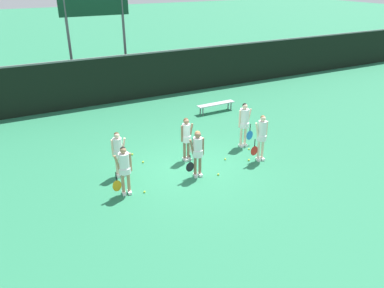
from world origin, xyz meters
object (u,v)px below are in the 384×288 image
tennis_ball_3 (225,159)px  tennis_ball_5 (144,192)px  tennis_ball_2 (218,174)px  player_4 (186,136)px  tennis_ball_0 (132,154)px  player_3 (118,151)px  tennis_ball_4 (249,149)px  player_0 (124,167)px  player_5 (244,121)px  tennis_ball_6 (249,160)px  tennis_ball_1 (143,162)px  scoreboard (95,11)px  bench_courtside (216,105)px  player_1 (197,150)px  player_2 (262,135)px

tennis_ball_3 → tennis_ball_5: 3.57m
tennis_ball_2 → player_4: bearing=105.6°
tennis_ball_0 → tennis_ball_5: tennis_ball_0 is taller
player_3 → player_4: size_ratio=0.97×
tennis_ball_0 → tennis_ball_4: (4.23, -1.69, -0.00)m
player_0 → player_5: player_5 is taller
tennis_ball_4 → tennis_ball_6: bearing=-125.8°
tennis_ball_5 → tennis_ball_6: (4.23, 0.27, 0.00)m
player_4 → tennis_ball_5: 2.80m
tennis_ball_0 → tennis_ball_3: tennis_ball_0 is taller
tennis_ball_0 → tennis_ball_1: tennis_ball_0 is taller
scoreboard → player_4: 9.97m
bench_courtside → player_1: 6.53m
tennis_ball_3 → tennis_ball_0: bearing=145.7°
bench_courtside → tennis_ball_5: bearing=-138.6°
tennis_ball_3 → tennis_ball_5: same height
tennis_ball_1 → player_0: bearing=-125.2°
player_5 → tennis_ball_0: (-4.22, 1.28, -1.04)m
tennis_ball_4 → tennis_ball_6: size_ratio=0.92×
tennis_ball_0 → tennis_ball_4: tennis_ball_0 is taller
scoreboard → tennis_ball_1: scoreboard is taller
player_1 → player_2: size_ratio=0.95×
tennis_ball_0 → tennis_ball_3: (2.94, -2.00, -0.00)m
tennis_ball_2 → tennis_ball_6: (1.57, 0.40, 0.00)m
player_4 → player_5: (2.55, 0.03, 0.11)m
tennis_ball_0 → tennis_ball_3: 3.56m
player_2 → tennis_ball_2: 2.23m
player_1 → tennis_ball_2: 1.19m
tennis_ball_4 → tennis_ball_6: tennis_ball_6 is taller
player_1 → tennis_ball_2: bearing=-15.5°
bench_courtside → player_4: size_ratio=1.21×
bench_courtside → player_1: size_ratio=1.21×
player_3 → tennis_ball_6: size_ratio=22.56×
tennis_ball_1 → scoreboard: bearing=83.9°
tennis_ball_4 → player_2: bearing=-99.7°
scoreboard → tennis_ball_6: bearing=-76.0°
tennis_ball_0 → tennis_ball_5: (-0.55, -2.74, -0.00)m
tennis_ball_2 → tennis_ball_3: (0.83, 0.87, -0.00)m
scoreboard → player_4: size_ratio=3.48×
player_0 → player_5: (5.29, 1.22, 0.13)m
player_2 → tennis_ball_1: size_ratio=25.65×
player_4 → player_0: bearing=-157.6°
tennis_ball_5 → tennis_ball_6: size_ratio=0.91×
scoreboard → tennis_ball_5: (-1.63, -10.72, -4.47)m
tennis_ball_4 → tennis_ball_3: bearing=-166.6°
scoreboard → tennis_ball_4: 11.12m
scoreboard → bench_courtside: scoreboard is taller
scoreboard → tennis_ball_1: bearing=-96.1°
tennis_ball_5 → tennis_ball_0: bearing=78.6°
scoreboard → tennis_ball_2: (1.03, -10.85, -4.47)m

